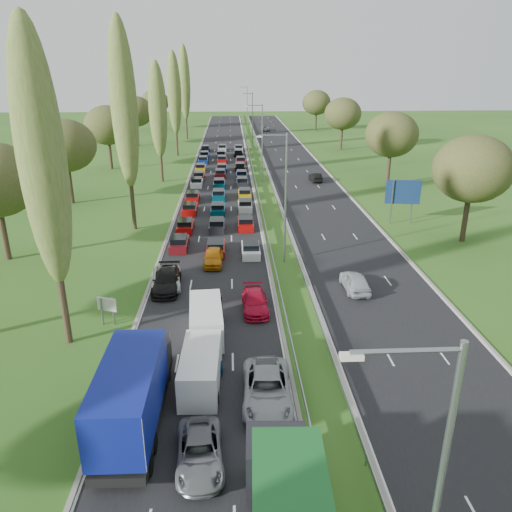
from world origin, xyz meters
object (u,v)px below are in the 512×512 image
object	(u,v)px
white_van_rear	(206,319)
info_sign	(107,307)
near_car_2	(166,279)
blue_lorry	(133,391)
near_car_3	(167,281)
white_van_front	(201,367)
direction_sign	(403,194)

from	to	relation	value
white_van_rear	info_sign	world-z (taller)	white_van_rear
near_car_2	blue_lorry	world-z (taller)	blue_lorry
info_sign	white_van_rear	bearing A→B (deg)	-13.08
near_car_3	white_van_front	bearing A→B (deg)	-75.52
near_car_3	blue_lorry	world-z (taller)	blue_lorry
info_sign	near_car_2	bearing A→B (deg)	62.06
direction_sign	info_sign	bearing A→B (deg)	-141.20
white_van_front	direction_sign	distance (m)	37.66
blue_lorry	white_van_front	bearing A→B (deg)	48.08
near_car_3	info_sign	bearing A→B (deg)	-121.21
near_car_2	info_sign	size ratio (longest dim) A/B	2.43
near_car_2	direction_sign	world-z (taller)	direction_sign
blue_lorry	white_van_front	world-z (taller)	blue_lorry
white_van_front	info_sign	size ratio (longest dim) A/B	2.61
info_sign	near_car_3	bearing A→B (deg)	59.29
blue_lorry	white_van_rear	distance (m)	9.90
near_car_2	white_van_front	size ratio (longest dim) A/B	0.93
blue_lorry	info_sign	xyz separation A→B (m)	(-3.89, 10.97, -0.74)
white_van_front	white_van_rear	world-z (taller)	white_van_rear
info_sign	direction_sign	size ratio (longest dim) A/B	0.40
white_van_rear	direction_sign	world-z (taller)	direction_sign
near_car_2	blue_lorry	bearing A→B (deg)	-93.39
direction_sign	near_car_3	bearing A→B (deg)	-145.67
blue_lorry	white_van_rear	world-z (taller)	blue_lorry
near_car_3	white_van_rear	bearing A→B (deg)	-64.77
blue_lorry	white_van_rear	size ratio (longest dim) A/B	1.76
near_car_2	blue_lorry	xyz separation A→B (m)	(0.49, -17.38, 1.38)
blue_lorry	direction_sign	distance (m)	42.28
white_van_front	white_van_rear	xyz separation A→B (m)	(0.05, 5.85, 0.01)
white_van_rear	info_sign	bearing A→B (deg)	163.07
near_car_3	direction_sign	bearing A→B (deg)	33.84
near_car_3	white_van_rear	xyz separation A→B (m)	(3.62, -7.52, 0.35)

